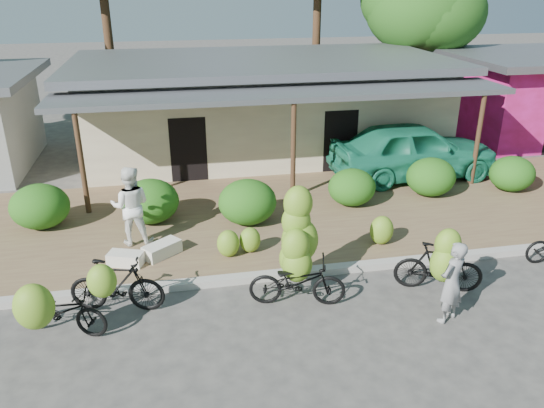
# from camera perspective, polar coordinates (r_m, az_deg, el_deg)

# --- Properties ---
(ground) EXTENTS (100.00, 100.00, 0.00)m
(ground) POSITION_cam_1_polar(r_m,az_deg,el_deg) (10.13, 10.34, -12.84)
(ground) COLOR #3F3D3B
(ground) RESTS_ON ground
(sidewalk) EXTENTS (60.00, 6.00, 0.12)m
(sidewalk) POSITION_cam_1_polar(r_m,az_deg,el_deg) (14.23, 3.23, -1.09)
(sidewalk) COLOR olive
(sidewalk) RESTS_ON ground
(curb) EXTENTS (60.00, 0.25, 0.15)m
(curb) POSITION_cam_1_polar(r_m,az_deg,el_deg) (11.66, 6.87, -6.96)
(curb) COLOR #A8A399
(curb) RESTS_ON ground
(shop_main) EXTENTS (13.00, 8.50, 3.35)m
(shop_main) POSITION_cam_1_polar(r_m,az_deg,el_deg) (19.24, -1.06, 10.61)
(shop_main) COLOR beige
(shop_main) RESTS_ON ground
(shop_pink) EXTENTS (6.00, 6.00, 3.25)m
(shop_pink) POSITION_cam_1_polar(r_m,az_deg,el_deg) (23.50, 25.49, 10.58)
(shop_pink) COLOR #D92195
(shop_pink) RESTS_ON ground
(tree_near_right) EXTENTS (4.91, 4.77, 6.68)m
(tree_near_right) POSITION_cam_1_polar(r_m,az_deg,el_deg) (24.60, 15.32, 19.97)
(tree_near_right) COLOR #442D1B
(tree_near_right) RESTS_ON ground
(hedge_0) EXTENTS (1.44, 1.29, 1.12)m
(hedge_0) POSITION_cam_1_polar(r_m,az_deg,el_deg) (14.32, -23.70, -0.24)
(hedge_0) COLOR #215E15
(hedge_0) RESTS_ON sidewalk
(hedge_1) EXTENTS (1.45, 1.31, 1.13)m
(hedge_1) POSITION_cam_1_polar(r_m,az_deg,el_deg) (13.76, -12.97, 0.29)
(hedge_1) COLOR #215E15
(hedge_1) RESTS_ON sidewalk
(hedge_2) EXTENTS (1.48, 1.33, 1.15)m
(hedge_2) POSITION_cam_1_polar(r_m,az_deg,el_deg) (13.36, -2.65, 0.22)
(hedge_2) COLOR #215E15
(hedge_2) RESTS_ON sidewalk
(hedge_3) EXTENTS (1.31, 1.18, 1.02)m
(hedge_3) POSITION_cam_1_polar(r_m,az_deg,el_deg) (14.63, 8.59, 1.79)
(hedge_3) COLOR #215E15
(hedge_3) RESTS_ON sidewalk
(hedge_4) EXTENTS (1.41, 1.27, 1.10)m
(hedge_4) POSITION_cam_1_polar(r_m,az_deg,el_deg) (15.79, 16.72, 2.81)
(hedge_4) COLOR #215E15
(hedge_4) RESTS_ON sidewalk
(hedge_5) EXTENTS (1.31, 1.18, 1.02)m
(hedge_5) POSITION_cam_1_polar(r_m,az_deg,el_deg) (17.00, 24.41, 2.99)
(hedge_5) COLOR #215E15
(hedge_5) RESTS_ON sidewalk
(bike_far_left) EXTENTS (1.86, 1.49, 1.38)m
(bike_far_left) POSITION_cam_1_polar(r_m,az_deg,el_deg) (10.12, -22.30, -10.47)
(bike_far_left) COLOR black
(bike_far_left) RESTS_ON ground
(bike_left) EXTENTS (1.89, 1.31, 1.36)m
(bike_left) POSITION_cam_1_polar(r_m,az_deg,el_deg) (10.44, -16.54, -8.33)
(bike_left) COLOR black
(bike_left) RESTS_ON ground
(bike_center) EXTENTS (1.96, 1.36, 2.26)m
(bike_center) POSITION_cam_1_polar(r_m,az_deg,el_deg) (10.37, 2.73, -5.88)
(bike_center) COLOR black
(bike_center) RESTS_ON ground
(bike_right) EXTENTS (1.82, 1.40, 1.66)m
(bike_right) POSITION_cam_1_polar(r_m,az_deg,el_deg) (11.03, 17.69, -6.18)
(bike_right) COLOR black
(bike_right) RESTS_ON ground
(loose_banana_a) EXTENTS (0.51, 0.43, 0.64)m
(loose_banana_a) POSITION_cam_1_polar(r_m,az_deg,el_deg) (11.89, -4.73, -4.25)
(loose_banana_a) COLOR #70AA2A
(loose_banana_a) RESTS_ON sidewalk
(loose_banana_b) EXTENTS (0.48, 0.41, 0.60)m
(loose_banana_b) POSITION_cam_1_polar(r_m,az_deg,el_deg) (12.05, -2.38, -3.87)
(loose_banana_b) COLOR #70AA2A
(loose_banana_b) RESTS_ON sidewalk
(loose_banana_c) EXTENTS (0.56, 0.48, 0.70)m
(loose_banana_c) POSITION_cam_1_polar(r_m,az_deg,el_deg) (12.64, 11.71, -2.76)
(loose_banana_c) COLOR #70AA2A
(loose_banana_c) RESTS_ON sidewalk
(sack_near) EXTENTS (0.92, 0.84, 0.30)m
(sack_near) POSITION_cam_1_polar(r_m,az_deg,el_deg) (12.21, -11.74, -4.81)
(sack_near) COLOR white
(sack_near) RESTS_ON sidewalk
(sack_far) EXTENTS (0.83, 0.61, 0.28)m
(sack_far) POSITION_cam_1_polar(r_m,az_deg,el_deg) (12.03, -15.45, -5.68)
(sack_far) COLOR white
(sack_far) RESTS_ON sidewalk
(vendor) EXTENTS (0.70, 0.63, 1.62)m
(vendor) POSITION_cam_1_polar(r_m,az_deg,el_deg) (10.24, 18.76, -7.99)
(vendor) COLOR gray
(vendor) RESTS_ON ground
(bystander) EXTENTS (0.99, 0.81, 1.89)m
(bystander) POSITION_cam_1_polar(r_m,az_deg,el_deg) (12.61, -14.95, -0.20)
(bystander) COLOR white
(bystander) RESTS_ON sidewalk
(teal_van) EXTENTS (5.23, 2.26, 1.76)m
(teal_van) POSITION_cam_1_polar(r_m,az_deg,el_deg) (17.02, 14.98, 5.63)
(teal_van) COLOR #1B7C5B
(teal_van) RESTS_ON sidewalk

